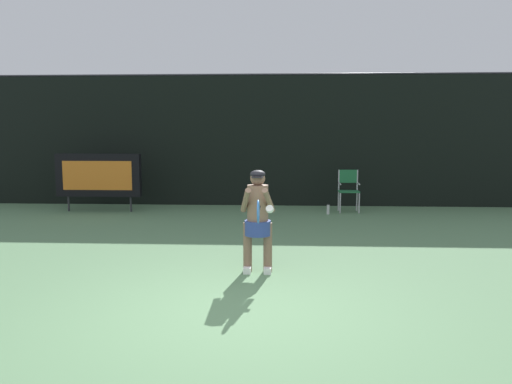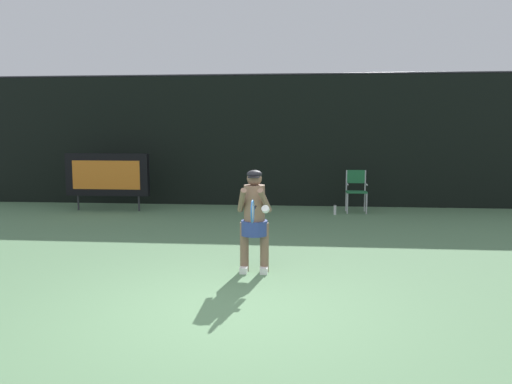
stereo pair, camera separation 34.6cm
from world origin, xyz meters
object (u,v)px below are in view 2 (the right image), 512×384
object	(u,v)px
water_bottle	(335,210)
tennis_racket	(253,211)
scoreboard	(107,175)
umpire_chair	(356,188)
tennis_player	(254,216)

from	to	relation	value
water_bottle	tennis_racket	distance (m)	6.19
scoreboard	umpire_chair	world-z (taller)	scoreboard
tennis_player	tennis_racket	size ratio (longest dim) A/B	2.52
water_bottle	tennis_player	xyz separation A→B (m)	(-1.51, -5.29, 0.72)
tennis_racket	water_bottle	bearing A→B (deg)	76.12
scoreboard	tennis_racket	world-z (taller)	scoreboard
umpire_chair	tennis_racket	bearing A→B (deg)	-107.63
water_bottle	scoreboard	bearing A→B (deg)	178.83
scoreboard	water_bottle	size ratio (longest dim) A/B	8.30
umpire_chair	tennis_player	xyz separation A→B (m)	(-2.08, -5.74, 0.22)
scoreboard	tennis_racket	distance (m)	7.51
umpire_chair	tennis_player	size ratio (longest dim) A/B	0.71
tennis_racket	umpire_chair	bearing A→B (deg)	72.42
umpire_chair	tennis_player	world-z (taller)	tennis_player
umpire_chair	tennis_racket	distance (m)	6.73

